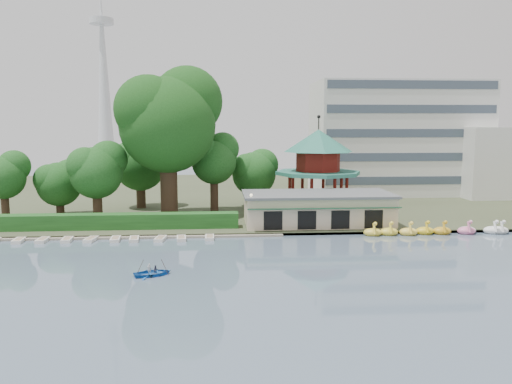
{
  "coord_description": "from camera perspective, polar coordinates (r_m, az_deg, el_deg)",
  "views": [
    {
      "loc": [
        -2.1,
        -39.02,
        12.56
      ],
      "look_at": [
        2.0,
        18.0,
        5.0
      ],
      "focal_mm": 35.0,
      "sensor_mm": 36.0,
      "label": 1
    }
  ],
  "objects": [
    {
      "name": "boathouse",
      "position": [
        63.02,
        7.02,
        -1.83
      ],
      "size": [
        18.6,
        9.39,
        3.9
      ],
      "color": "beige",
      "rests_on": "shore"
    },
    {
      "name": "embankment",
      "position": [
        57.71,
        -1.94,
        -4.89
      ],
      "size": [
        220.0,
        0.6,
        0.3
      ],
      "primitive_type": "cube",
      "color": "gray",
      "rests_on": "ground"
    },
    {
      "name": "swan_boats",
      "position": [
        62.42,
        20.35,
        -4.18
      ],
      "size": [
        17.41,
        2.14,
        1.92
      ],
      "color": "yellow",
      "rests_on": "ground"
    },
    {
      "name": "shore",
      "position": [
        91.88,
        -2.77,
        -0.21
      ],
      "size": [
        220.0,
        70.0,
        0.4
      ],
      "primitive_type": "cube",
      "color": "#424930",
      "rests_on": "ground"
    },
    {
      "name": "rowboat_with_passengers",
      "position": [
        43.61,
        -11.74,
        -8.74
      ],
      "size": [
        5.18,
        4.39,
        2.01
      ],
      "color": "#1C5EB3",
      "rests_on": "ground"
    },
    {
      "name": "ground_plane",
      "position": [
        41.05,
        -1.0,
        -10.29
      ],
      "size": [
        220.0,
        220.0,
        0.0
      ],
      "primitive_type": "plane",
      "color": "slate",
      "rests_on": "ground"
    },
    {
      "name": "hedge",
      "position": [
        61.94,
        -16.09,
        -3.24
      ],
      "size": [
        30.0,
        2.0,
        1.8
      ],
      "primitive_type": "cube",
      "color": "#20561E",
      "rests_on": "shore"
    },
    {
      "name": "big_tree",
      "position": [
        67.58,
        -9.93,
        8.42
      ],
      "size": [
        13.95,
        12.99,
        20.24
      ],
      "color": "#3A281C",
      "rests_on": "shore"
    },
    {
      "name": "dock",
      "position": [
        58.43,
        -13.82,
        -4.98
      ],
      "size": [
        34.0,
        1.6,
        0.24
      ],
      "primitive_type": "cube",
      "color": "gray",
      "rests_on": "ground"
    },
    {
      "name": "lamp_post",
      "position": [
        58.86,
        -0.56,
        -1.48
      ],
      "size": [
        0.36,
        0.36,
        4.28
      ],
      "color": "black",
      "rests_on": "shore"
    },
    {
      "name": "office_building",
      "position": [
        94.68,
        17.51,
        5.48
      ],
      "size": [
        38.0,
        18.0,
        20.0
      ],
      "color": "silver",
      "rests_on": "shore"
    },
    {
      "name": "broadcast_tower",
      "position": [
        184.66,
        -17.08,
        13.87
      ],
      "size": [
        8.0,
        8.0,
        96.0
      ],
      "color": "silver",
      "rests_on": "ground"
    },
    {
      "name": "pavilion",
      "position": [
        72.59,
        7.11,
        3.47
      ],
      "size": [
        12.4,
        12.4,
        13.5
      ],
      "color": "beige",
      "rests_on": "shore"
    },
    {
      "name": "small_trees",
      "position": [
        72.06,
        -12.69,
        2.73
      ],
      "size": [
        39.72,
        17.28,
        11.32
      ],
      "color": "#3A281C",
      "rests_on": "shore"
    },
    {
      "name": "moored_rowboats",
      "position": [
        57.74,
        -17.19,
        -5.19
      ],
      "size": [
        24.52,
        2.65,
        0.36
      ],
      "color": "silver",
      "rests_on": "ground"
    }
  ]
}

